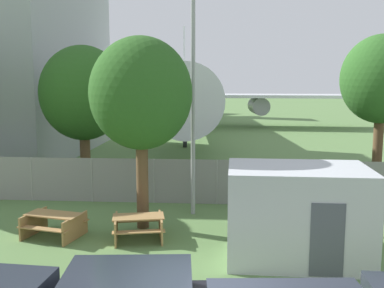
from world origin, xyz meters
name	(u,v)px	position (x,y,z in m)	size (l,w,h in m)	color
perimeter_fence	(217,182)	(0.00, 10.51, 0.91)	(56.07, 0.07, 1.81)	gray
airplane	(184,91)	(-3.78, 38.06, 3.82)	(37.47, 45.93, 11.90)	silver
portable_cabin	(297,213)	(2.33, 5.16, 1.30)	(3.87, 2.61, 2.60)	silver
picnic_bench_near_cabin	(138,225)	(-2.36, 6.29, 0.47)	(1.84, 1.69, 0.76)	#A37A47
picnic_bench_open_grass	(54,222)	(-5.09, 6.33, 0.47)	(2.01, 1.76, 0.76)	#A37A47
tree_near_hangar	(141,94)	(-2.44, 7.45, 4.49)	(3.36, 3.36, 6.37)	brown
tree_left_of_cabin	(382,80)	(7.12, 13.31, 4.95)	(3.54, 3.54, 6.93)	brown
tree_far_right	(83,94)	(-6.36, 13.70, 4.31)	(4.04, 4.04, 6.56)	brown
light_mast	(193,77)	(-0.86, 9.14, 5.07)	(0.44, 0.44, 8.38)	#99999E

